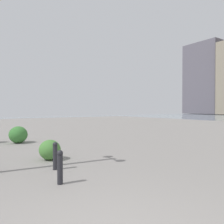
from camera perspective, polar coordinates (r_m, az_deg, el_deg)
building_highrise at (r=78.48m, az=24.44°, el=7.53°), size 11.14×15.70×21.46m
bollard_near at (r=5.04m, az=-13.20°, el=-13.44°), size 0.13×0.13×0.74m
bollard_mid at (r=6.20m, az=-14.38°, el=-10.68°), size 0.13×0.13×0.74m
shrub_low at (r=7.42m, az=-15.67°, el=-9.31°), size 0.74×0.67×0.63m
shrub_round at (r=11.38m, az=-22.95°, el=-5.38°), size 0.93×0.83×0.79m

